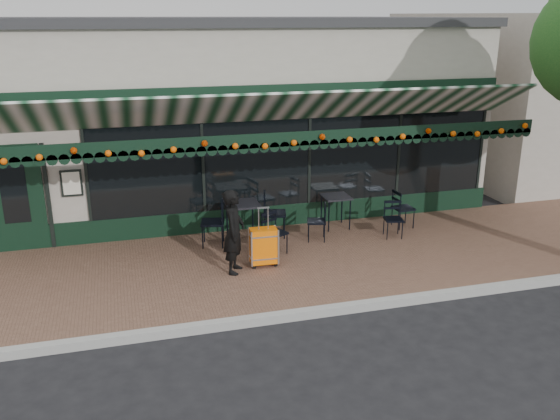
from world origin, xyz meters
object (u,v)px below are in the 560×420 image
object	(u,v)px
suitcase	(264,247)
chair_a_left	(316,222)
chair_a_front	(393,220)
chair_b_left	(213,223)
chair_b_front	(275,233)
cafe_table_b	(242,207)
chair_b_right	(275,214)
chair_a_right	(403,209)
cafe_table_a	(336,199)
woman	(234,232)

from	to	relation	value
suitcase	chair_a_left	bearing A→B (deg)	38.51
chair_a_front	chair_b_left	bearing A→B (deg)	-177.10
chair_b_front	suitcase	bearing A→B (deg)	-148.55
cafe_table_b	chair_b_right	xyz separation A→B (m)	(0.73, 0.10, -0.25)
cafe_table_b	chair_b_front	size ratio (longest dim) A/B	0.98
chair_a_right	chair_b_front	bearing A→B (deg)	99.96
chair_b_left	chair_a_front	bearing A→B (deg)	94.51
chair_a_left	chair_a_right	size ratio (longest dim) A/B	0.94
cafe_table_a	chair_b_left	world-z (taller)	chair_b_left
cafe_table_b	cafe_table_a	bearing A→B (deg)	6.92
woman	suitcase	bearing A→B (deg)	-55.45
woman	cafe_table_b	bearing A→B (deg)	5.40
suitcase	chair_b_front	xyz separation A→B (m)	(0.37, 0.55, 0.04)
cafe_table_a	chair_b_right	world-z (taller)	chair_b_right
chair_b_left	chair_b_front	xyz separation A→B (m)	(1.13, -0.78, -0.07)
suitcase	chair_b_right	size ratio (longest dim) A/B	1.17
chair_a_right	cafe_table_a	bearing A→B (deg)	72.17
chair_b_left	chair_b_front	bearing A→B (deg)	68.24
chair_b_front	chair_a_left	bearing A→B (deg)	0.50
chair_a_front	chair_b_right	bearing A→B (deg)	174.11
cafe_table_a	chair_b_front	bearing A→B (deg)	-146.62
chair_a_left	chair_b_front	world-z (taller)	chair_b_front
chair_a_front	chair_b_left	distance (m)	3.89
chair_b_front	chair_a_right	bearing A→B (deg)	-11.54
chair_b_right	chair_b_front	xyz separation A→B (m)	(-0.26, -0.97, -0.07)
cafe_table_b	chair_a_front	world-z (taller)	cafe_table_b
chair_b_right	chair_a_left	bearing A→B (deg)	-106.55
chair_b_front	woman	bearing A→B (deg)	-169.70
woman	cafe_table_a	world-z (taller)	woman
chair_a_left	chair_b_right	size ratio (longest dim) A/B	0.81
woman	suitcase	distance (m)	0.73
chair_a_right	chair_a_front	distance (m)	0.74
cafe_table_a	chair_b_left	xyz separation A→B (m)	(-2.86, -0.36, -0.17)
cafe_table_b	chair_b_right	world-z (taller)	chair_b_right
cafe_table_b	chair_b_left	world-z (taller)	chair_b_left
chair_a_front	suitcase	bearing A→B (deg)	-154.88
woman	chair_a_left	distance (m)	2.36
cafe_table_b	chair_b_right	size ratio (longest dim) A/B	0.84
cafe_table_a	chair_a_right	bearing A→B (deg)	-14.61
chair_b_left	suitcase	bearing A→B (deg)	42.72
woman	chair_b_right	distance (m)	2.07
woman	chair_a_left	size ratio (longest dim) A/B	1.95
chair_a_front	cafe_table_b	bearing A→B (deg)	179.56
cafe_table_a	chair_a_right	size ratio (longest dim) A/B	0.85
chair_a_right	chair_b_right	size ratio (longest dim) A/B	0.86
cafe_table_a	chair_a_front	distance (m)	1.38
woman	chair_a_left	world-z (taller)	woman
chair_b_left	woman	bearing A→B (deg)	19.64
cafe_table_a	chair_a_right	xyz separation A→B (m)	(1.49, -0.39, -0.23)
chair_a_right	chair_b_left	distance (m)	4.35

